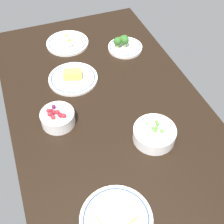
# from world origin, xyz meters

# --- Properties ---
(dining_table) EXTENTS (1.54, 0.80, 0.04)m
(dining_table) POSITION_xyz_m (0.00, 0.00, 0.02)
(dining_table) COLOR black
(dining_table) RESTS_ON ground
(bowl_peas) EXTENTS (0.16, 0.16, 0.07)m
(bowl_peas) POSITION_xyz_m (-0.17, -0.11, 0.07)
(bowl_peas) COLOR white
(bowl_peas) RESTS_ON dining_table
(plate_eggs) EXTENTS (0.22, 0.22, 0.05)m
(plate_eggs) POSITION_xyz_m (0.54, 0.04, 0.05)
(plate_eggs) COLOR white
(plate_eggs) RESTS_ON dining_table
(bowl_berries) EXTENTS (0.13, 0.13, 0.07)m
(bowl_berries) POSITION_xyz_m (0.04, 0.21, 0.07)
(bowl_berries) COLOR white
(bowl_berries) RESTS_ON dining_table
(plate_sandwich) EXTENTS (0.23, 0.23, 0.04)m
(plate_sandwich) POSITION_xyz_m (-0.41, 0.14, 0.05)
(plate_sandwich) COLOR white
(plate_sandwich) RESTS_ON dining_table
(plate_cheese) EXTENTS (0.22, 0.22, 0.05)m
(plate_cheese) POSITION_xyz_m (0.27, 0.09, 0.05)
(plate_cheese) COLOR white
(plate_cheese) RESTS_ON dining_table
(plate_broccoli) EXTENTS (0.17, 0.17, 0.08)m
(plate_broccoli) POSITION_xyz_m (0.40, -0.22, 0.06)
(plate_broccoli) COLOR white
(plate_broccoli) RESTS_ON dining_table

